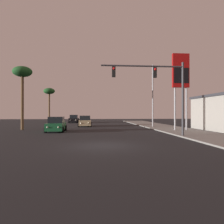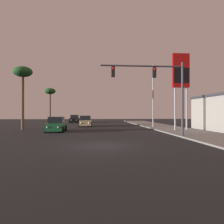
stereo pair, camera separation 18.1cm
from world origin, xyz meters
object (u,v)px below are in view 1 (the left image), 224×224
object	(u,v)px
car_green	(56,125)
palm_tree_near	(22,75)
traffic_light_mast	(160,83)
car_tan	(85,121)
gas_station_sign	(181,75)
palm_tree_far	(49,93)
car_black	(74,119)
street_lamp	(152,92)

from	to	relation	value
car_green	palm_tree_near	bearing A→B (deg)	-33.24
traffic_light_mast	palm_tree_near	distance (m)	17.59
car_tan	gas_station_sign	size ratio (longest dim) A/B	0.48
car_green	palm_tree_far	bearing A→B (deg)	-77.99
car_black	car_tan	bearing A→B (deg)	103.80
car_black	street_lamp	distance (m)	21.03
car_tan	car_green	world-z (taller)	same
car_green	street_lamp	xyz separation A→B (m)	(12.74, 5.88, 4.36)
car_tan	car_green	bearing A→B (deg)	70.95
car_black	traffic_light_mast	distance (m)	30.58
car_black	car_green	world-z (taller)	same
traffic_light_mast	palm_tree_far	bearing A→B (deg)	117.32
gas_station_sign	palm_tree_far	bearing A→B (deg)	130.29
palm_tree_near	traffic_light_mast	bearing A→B (deg)	-32.90
gas_station_sign	palm_tree_near	distance (m)	19.43
car_tan	palm_tree_near	distance (m)	11.55
traffic_light_mast	street_lamp	world-z (taller)	street_lamp
car_black	gas_station_sign	size ratio (longest dim) A/B	0.48
gas_station_sign	palm_tree_near	world-z (taller)	gas_station_sign
car_green	car_black	bearing A→B (deg)	-91.20
street_lamp	gas_station_sign	xyz separation A→B (m)	(1.76, -6.19, 1.50)
car_tan	gas_station_sign	xyz separation A→B (m)	(11.56, -9.46, 5.86)
gas_station_sign	palm_tree_far	size ratio (longest dim) A/B	1.20
traffic_light_mast	gas_station_sign	xyz separation A→B (m)	(4.50, 6.21, 1.89)
car_green	palm_tree_near	world-z (taller)	palm_tree_near
car_green	palm_tree_near	size ratio (longest dim) A/B	0.54
street_lamp	gas_station_sign	bearing A→B (deg)	-74.10
car_tan	palm_tree_far	world-z (taller)	palm_tree_far
street_lamp	palm_tree_far	bearing A→B (deg)	136.45
car_tan	car_green	xyz separation A→B (m)	(-2.94, -9.14, 0.00)
car_green	traffic_light_mast	world-z (taller)	traffic_light_mast
car_black	gas_station_sign	distance (m)	27.29
palm_tree_near	palm_tree_far	xyz separation A→B (m)	(-0.57, 20.00, -0.43)
car_green	street_lamp	bearing A→B (deg)	-156.04
car_green	street_lamp	world-z (taller)	street_lamp
car_tan	street_lamp	bearing A→B (deg)	160.34
traffic_light_mast	gas_station_sign	world-z (taller)	gas_station_sign
car_black	traffic_light_mast	size ratio (longest dim) A/B	0.59
car_black	palm_tree_near	world-z (taller)	palm_tree_near
car_tan	palm_tree_near	world-z (taller)	palm_tree_near
street_lamp	palm_tree_near	bearing A→B (deg)	-170.46
car_black	palm_tree_far	distance (m)	7.88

